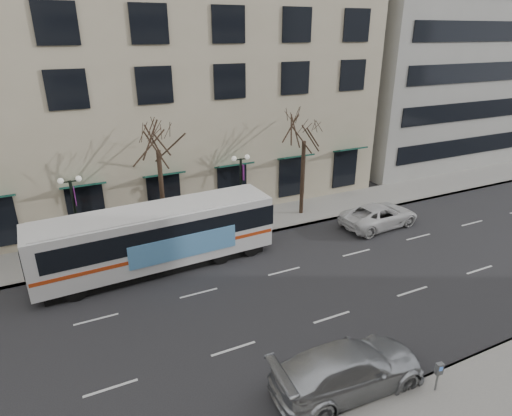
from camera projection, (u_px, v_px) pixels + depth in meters
ground at (214, 318)px, 19.96m from camera, size 160.00×160.00×0.00m
sidewalk_far at (237, 225)px, 29.43m from camera, size 80.00×4.00×0.15m
building_hotel at (86, 37)px, 32.07m from camera, size 40.00×20.00×24.00m
tree_far_mid at (157, 134)px, 24.65m from camera, size 3.60×3.60×8.55m
tree_far_right at (305, 127)px, 28.82m from camera, size 3.60×3.60×8.06m
lamp_post_left at (76, 216)px, 23.68m from camera, size 1.22×0.45×5.21m
lamp_post_right at (241, 189)px, 27.66m from camera, size 1.22×0.45×5.21m
city_bus at (158, 236)px, 23.62m from camera, size 13.27×3.44×3.57m
silver_car at (349, 368)px, 15.79m from camera, size 6.15×2.78×1.75m
white_pickup at (379, 215)px, 29.15m from camera, size 5.81×2.98×1.57m
pay_station at (439, 371)px, 15.45m from camera, size 0.29×0.21×1.23m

